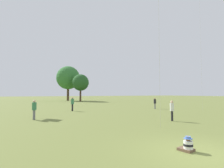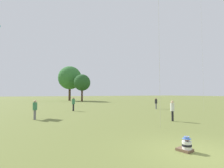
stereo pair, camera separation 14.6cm
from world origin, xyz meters
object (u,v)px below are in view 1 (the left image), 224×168
(person_standing_3, at_px, (72,103))
(distant_tree_1, at_px, (81,83))
(seated_toddler, at_px, (188,145))
(person_standing_5, at_px, (34,108))
(distant_tree_0, at_px, (68,78))
(person_standing_2, at_px, (155,102))
(person_standing_4, at_px, (172,109))

(person_standing_3, bearing_deg, distant_tree_1, 29.61)
(seated_toddler, xyz_separation_m, person_standing_3, (0.07, 17.27, 0.82))
(person_standing_5, xyz_separation_m, distant_tree_0, (11.79, 38.00, 6.11))
(person_standing_2, height_order, distant_tree_1, distant_tree_1)
(person_standing_4, bearing_deg, distant_tree_1, 25.78)
(person_standing_4, bearing_deg, distant_tree_0, 29.34)
(seated_toddler, bearing_deg, person_standing_5, 102.34)
(distant_tree_1, bearing_deg, person_standing_5, -113.53)
(seated_toddler, relative_size, person_standing_4, 0.37)
(person_standing_2, bearing_deg, seated_toddler, 63.56)
(person_standing_3, height_order, person_standing_5, person_standing_3)
(seated_toddler, relative_size, distant_tree_1, 0.08)
(person_standing_2, relative_size, person_standing_4, 0.96)
(distant_tree_1, bearing_deg, distant_tree_0, 108.76)
(distant_tree_1, bearing_deg, seated_toddler, -101.96)
(person_standing_2, xyz_separation_m, distant_tree_0, (-4.38, 34.57, 6.16))
(distant_tree_0, height_order, distant_tree_1, distant_tree_0)
(seated_toddler, xyz_separation_m, person_standing_5, (-4.70, 11.48, 0.76))
(person_standing_5, bearing_deg, distant_tree_0, 136.13)
(person_standing_4, bearing_deg, person_standing_5, 91.16)
(person_standing_5, distance_m, distant_tree_0, 40.25)
(distant_tree_0, bearing_deg, person_standing_4, -92.58)
(person_standing_2, bearing_deg, distant_tree_1, -74.24)
(person_standing_5, xyz_separation_m, distant_tree_1, (13.88, 31.87, 4.33))
(person_standing_4, relative_size, person_standing_5, 0.99)
(distant_tree_0, bearing_deg, person_standing_2, -82.78)
(person_standing_5, height_order, distant_tree_0, distant_tree_0)
(person_standing_5, bearing_deg, person_standing_3, 113.88)
(seated_toddler, height_order, distant_tree_1, distant_tree_1)
(seated_toddler, relative_size, person_standing_5, 0.36)
(seated_toddler, height_order, person_standing_5, person_standing_5)
(person_standing_2, relative_size, distant_tree_1, 0.20)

